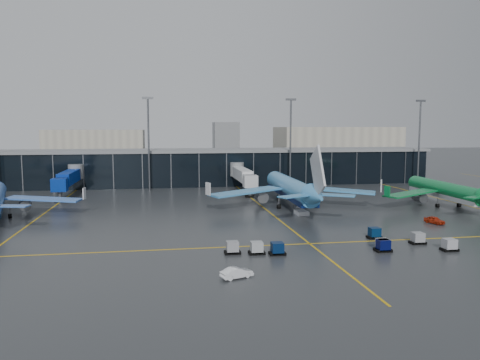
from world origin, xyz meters
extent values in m
plane|color=#282B2D|center=(0.00, 0.00, 0.00)|extent=(600.00, 600.00, 0.00)
cube|color=black|center=(0.00, 62.00, 5.00)|extent=(140.00, 16.00, 10.00)
cube|color=slate|center=(0.00, 62.00, 10.30)|extent=(142.00, 17.00, 0.80)
cylinder|color=#595B60|center=(-35.00, 53.50, 5.20)|extent=(4.00, 4.00, 4.00)
cube|color=navy|center=(-35.00, 40.00, 4.40)|extent=(3.00, 24.00, 3.00)
cylinder|color=#595B60|center=(-35.00, 32.50, 1.30)|extent=(1.00, 1.00, 2.60)
cylinder|color=#595B60|center=(10.00, 53.50, 5.20)|extent=(4.00, 4.00, 4.00)
cube|color=silver|center=(10.00, 40.00, 4.40)|extent=(3.00, 24.00, 3.00)
cylinder|color=#595B60|center=(10.00, 32.50, 1.30)|extent=(1.00, 1.00, 2.60)
cylinder|color=#595B60|center=(-15.00, 50.00, 12.50)|extent=(0.50, 0.50, 25.00)
cube|color=#595B60|center=(-15.00, 50.00, 25.20)|extent=(3.00, 0.40, 0.60)
cylinder|color=#595B60|center=(25.00, 50.00, 12.50)|extent=(0.50, 0.50, 25.00)
cube|color=#595B60|center=(25.00, 50.00, 25.20)|extent=(3.00, 0.40, 0.60)
cylinder|color=#595B60|center=(65.00, 50.00, 12.50)|extent=(0.50, 0.50, 25.00)
cube|color=#595B60|center=(65.00, 50.00, 25.20)|extent=(3.00, 0.40, 0.60)
cube|color=#B2AD99|center=(120.00, 260.00, 9.00)|extent=(90.00, 42.00, 18.00)
cube|color=#B2AD99|center=(-60.00, 280.00, 8.00)|extent=(70.00, 38.00, 16.00)
cube|color=#B2AD99|center=(40.00, 300.00, 11.00)|extent=(20.00, 20.00, 22.00)
cube|color=gold|center=(-35.00, 20.00, 0.01)|extent=(0.30, 120.00, 0.02)
cube|color=gold|center=(10.00, 20.00, 0.01)|extent=(0.30, 120.00, 0.02)
cube|color=gold|center=(55.00, 20.00, 0.01)|extent=(0.30, 120.00, 0.02)
cube|color=gold|center=(10.00, -15.00, 0.01)|extent=(220.00, 0.30, 0.02)
cube|color=black|center=(18.79, -20.60, 0.18)|extent=(2.20, 1.50, 0.36)
cube|color=#95999D|center=(18.79, -20.60, 0.95)|extent=(1.60, 1.50, 1.50)
cube|color=black|center=(20.99, -13.42, 0.18)|extent=(2.20, 1.50, 0.36)
cube|color=#051D3F|center=(20.99, -13.42, 0.95)|extent=(1.60, 1.50, 1.50)
cube|color=black|center=(28.00, -22.11, 0.18)|extent=(2.20, 1.50, 0.36)
cube|color=#9899A0|center=(28.00, -22.11, 0.95)|extent=(1.60, 1.50, 1.50)
cube|color=black|center=(25.77, -17.69, 0.18)|extent=(2.20, 1.50, 0.36)
cube|color=gray|center=(25.77, -17.69, 0.95)|extent=(1.60, 1.50, 1.50)
cube|color=black|center=(3.78, -20.17, 0.18)|extent=(2.20, 1.50, 0.36)
cube|color=#04183C|center=(3.78, -20.17, 0.95)|extent=(1.60, 1.50, 1.50)
cube|color=black|center=(1.10, -19.33, 0.18)|extent=(2.20, 1.50, 0.36)
cube|color=#979CA0|center=(1.10, -19.33, 0.95)|extent=(1.60, 1.50, 1.50)
cube|color=black|center=(-2.12, -18.63, 0.18)|extent=(2.20, 1.50, 0.36)
cube|color=gray|center=(-2.12, -18.63, 0.95)|extent=(1.60, 1.50, 1.50)
cube|color=black|center=(18.69, -20.97, 0.18)|extent=(2.20, 1.50, 0.36)
cube|color=#040939|center=(18.69, -20.97, 0.95)|extent=(1.60, 1.50, 1.50)
cube|color=white|center=(15.63, 7.72, 0.40)|extent=(2.34, 3.30, 0.80)
cube|color=white|center=(15.63, 7.72, 2.30)|extent=(1.73, 2.90, 2.29)
imported|color=#A8240C|center=(36.67, -4.55, 0.65)|extent=(2.75, 4.11, 1.30)
imported|color=silver|center=(-3.19, -29.07, 0.63)|extent=(4.06, 2.62, 1.26)
camera|label=1|loc=(-11.30, -80.27, 17.03)|focal=35.00mm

